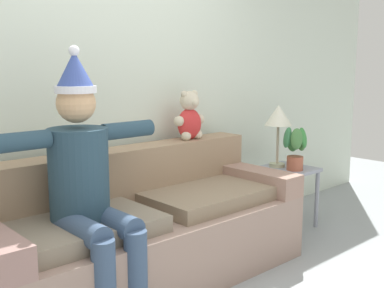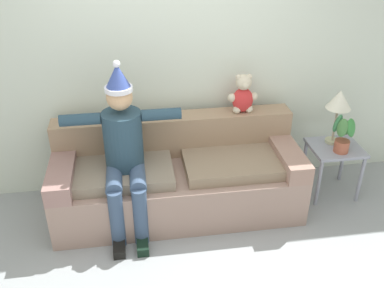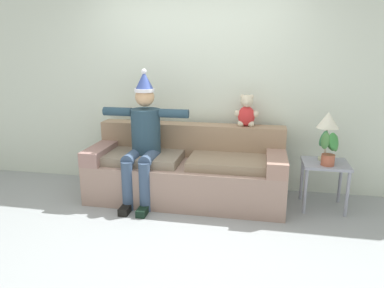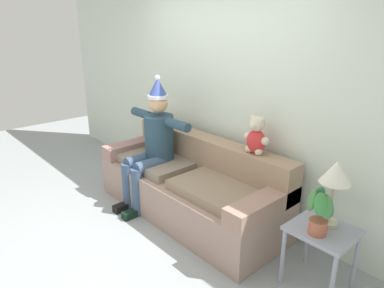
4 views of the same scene
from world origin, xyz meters
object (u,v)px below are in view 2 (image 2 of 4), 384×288
side_table (334,154)px  potted_plant (344,133)px  person_seated (124,149)px  couch (177,177)px  table_lamp (339,102)px  teddy_bear (243,95)px

side_table → potted_plant: 0.31m
potted_plant → person_seated: bearing=-177.9°
couch → side_table: (1.57, 0.01, 0.10)m
couch → table_lamp: (1.57, 0.10, 0.63)m
couch → potted_plant: size_ratio=5.89×
couch → side_table: 1.57m
person_seated → table_lamp: person_seated is taller
couch → teddy_bear: size_ratio=5.98×
side_table → person_seated: bearing=-175.2°
couch → person_seated: 0.67m
potted_plant → couch: bearing=176.7°
potted_plant → teddy_bear: bearing=158.7°
person_seated → potted_plant: (2.05, 0.07, -0.04)m
couch → teddy_bear: teddy_bear is taller
couch → teddy_bear: bearing=21.3°
table_lamp → potted_plant: size_ratio=1.42×
person_seated → potted_plant: 2.05m
teddy_bear → side_table: teddy_bear is taller
person_seated → table_lamp: bearing=7.3°
teddy_bear → potted_plant: teddy_bear is taller
teddy_bear → person_seated: bearing=-159.6°
table_lamp → side_table: bearing=-89.0°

